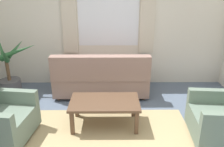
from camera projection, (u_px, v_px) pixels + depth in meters
ground_plane at (108, 141)px, 3.45m from camera, size 6.24×6.24×0.00m
wall_back at (108, 27)px, 5.09m from camera, size 5.32×0.12×2.60m
window_with_curtains at (108, 20)px, 4.96m from camera, size 1.98×0.07×1.40m
area_rug at (108, 141)px, 3.45m from camera, size 2.59×1.78×0.01m
couch at (101, 78)px, 4.77m from camera, size 1.90×0.82×0.92m
coffee_table at (105, 104)px, 3.71m from camera, size 1.10×0.64×0.44m
potted_plant at (8, 74)px, 4.81m from camera, size 1.17×1.02×1.15m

